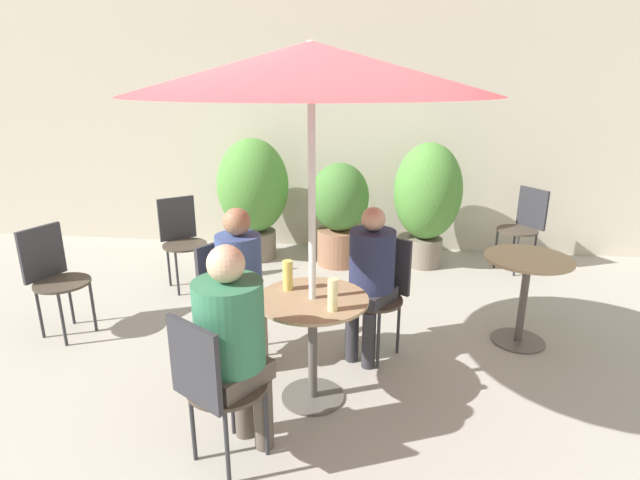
% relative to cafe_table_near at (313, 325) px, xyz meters
% --- Properties ---
extents(ground_plane, '(20.00, 20.00, 0.00)m').
position_rel_cafe_table_near_xyz_m(ground_plane, '(-0.13, -0.18, -0.53)').
color(ground_plane, '#9E998E').
extents(storefront_wall, '(10.00, 0.06, 3.00)m').
position_rel_cafe_table_near_xyz_m(storefront_wall, '(-0.13, 3.21, 0.97)').
color(storefront_wall, beige).
rests_on(storefront_wall, ground_plane).
extents(cafe_table_near, '(0.70, 0.70, 0.72)m').
position_rel_cafe_table_near_xyz_m(cafe_table_near, '(0.00, 0.00, 0.00)').
color(cafe_table_near, '#514C47').
rests_on(cafe_table_near, ground_plane).
extents(cafe_table_far, '(0.66, 0.66, 0.72)m').
position_rel_cafe_table_near_xyz_m(cafe_table_far, '(1.54, 0.93, -0.02)').
color(cafe_table_far, '#514C47').
rests_on(cafe_table_far, ground_plane).
extents(bistro_chair_0, '(0.48, 0.49, 0.90)m').
position_rel_cafe_table_near_xyz_m(bistro_chair_0, '(0.43, 0.68, 0.02)').
color(bistro_chair_0, '#42382D').
rests_on(bistro_chair_0, ground_plane).
extents(bistro_chair_1, '(0.49, 0.48, 0.90)m').
position_rel_cafe_table_near_xyz_m(bistro_chair_1, '(-0.68, 0.43, 0.02)').
color(bistro_chair_1, '#42382D').
rests_on(bistro_chair_1, ground_plane).
extents(bistro_chair_2, '(0.48, 0.49, 0.90)m').
position_rel_cafe_table_near_xyz_m(bistro_chair_2, '(-0.43, -0.68, 0.02)').
color(bistro_chair_2, '#42382D').
rests_on(bistro_chair_2, ground_plane).
extents(bistro_chair_3, '(0.49, 0.49, 0.90)m').
position_rel_cafe_table_near_xyz_m(bistro_chair_3, '(-1.56, 1.75, 0.02)').
color(bistro_chair_3, '#42382D').
rests_on(bistro_chair_3, ground_plane).
extents(bistro_chair_4, '(0.49, 0.48, 0.90)m').
position_rel_cafe_table_near_xyz_m(bistro_chair_4, '(1.98, 2.65, 0.02)').
color(bistro_chair_4, '#42382D').
rests_on(bistro_chair_4, ground_plane).
extents(bistro_chair_5, '(0.48, 0.46, 0.90)m').
position_rel_cafe_table_near_xyz_m(bistro_chair_5, '(-2.20, 0.66, 0.02)').
color(bistro_chair_5, '#42382D').
rests_on(bistro_chair_5, ground_plane).
extents(seated_person_0, '(0.40, 0.41, 1.17)m').
position_rel_cafe_table_near_xyz_m(seated_person_0, '(0.35, 0.55, 0.17)').
color(seated_person_0, '#2D2D33').
rests_on(seated_person_0, ground_plane).
extents(seated_person_1, '(0.40, 0.39, 1.19)m').
position_rel_cafe_table_near_xyz_m(seated_person_1, '(-0.55, 0.35, 0.18)').
color(seated_person_1, gray).
rests_on(seated_person_1, ground_plane).
extents(seated_person_2, '(0.44, 0.46, 1.23)m').
position_rel_cafe_table_near_xyz_m(seated_person_2, '(-0.35, -0.55, 0.20)').
color(seated_person_2, brown).
rests_on(seated_person_2, ground_plane).
extents(beer_glass_0, '(0.07, 0.07, 0.19)m').
position_rel_cafe_table_near_xyz_m(beer_glass_0, '(-0.17, 0.12, 0.29)').
color(beer_glass_0, '#DBC65B').
rests_on(beer_glass_0, cafe_table_near).
extents(beer_glass_1, '(0.06, 0.06, 0.20)m').
position_rel_cafe_table_near_xyz_m(beer_glass_1, '(0.14, -0.16, 0.29)').
color(beer_glass_1, beige).
rests_on(beer_glass_1, cafe_table_near).
extents(potted_plant_0, '(0.81, 0.81, 1.40)m').
position_rel_cafe_table_near_xyz_m(potted_plant_0, '(-1.04, 2.66, 0.26)').
color(potted_plant_0, slate).
rests_on(potted_plant_0, ground_plane).
extents(potted_plant_1, '(0.65, 0.65, 1.15)m').
position_rel_cafe_table_near_xyz_m(potted_plant_1, '(-0.04, 2.57, 0.11)').
color(potted_plant_1, '#93664C').
rests_on(potted_plant_1, ground_plane).
extents(potted_plant_2, '(0.74, 0.74, 1.38)m').
position_rel_cafe_table_near_xyz_m(potted_plant_2, '(0.92, 2.62, 0.27)').
color(potted_plant_2, slate).
rests_on(potted_plant_2, ground_plane).
extents(umbrella, '(2.03, 2.03, 2.20)m').
position_rel_cafe_table_near_xyz_m(umbrella, '(0.00, -0.00, 1.53)').
color(umbrella, silver).
rests_on(umbrella, ground_plane).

